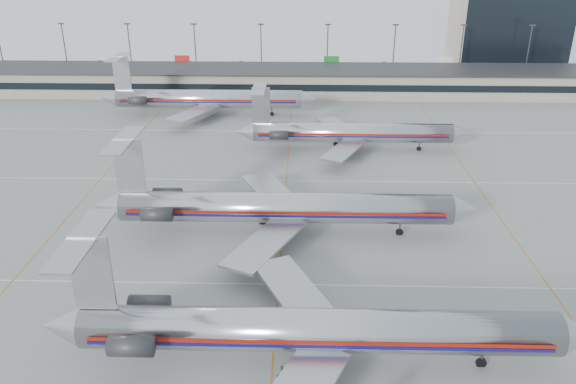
{
  "coord_description": "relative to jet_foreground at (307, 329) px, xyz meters",
  "views": [
    {
      "loc": [
        2.5,
        -42.92,
        34.72
      ],
      "look_at": [
        0.65,
        25.31,
        4.5
      ],
      "focal_mm": 35.0,
      "sensor_mm": 36.0,
      "label": 1
    }
  ],
  "objects": [
    {
      "name": "jet_foreground",
      "position": [
        0.0,
        0.0,
        0.0
      ],
      "size": [
        48.99,
        28.84,
        12.82
      ],
      "color": "silver",
      "rests_on": "ground"
    },
    {
      "name": "terminal",
      "position": [
        -3.05,
        100.7,
        -0.56
      ],
      "size": [
        162.0,
        17.0,
        6.25
      ],
      "color": "gray",
      "rests_on": "ground"
    },
    {
      "name": "light_mast_row",
      "position": [
        -3.05,
        114.73,
        4.86
      ],
      "size": [
        163.6,
        0.4,
        15.28
      ],
      "color": "#38383D",
      "rests_on": "ground"
    },
    {
      "name": "apron_markings",
      "position": [
        -3.05,
        12.73,
        -3.71
      ],
      "size": [
        160.0,
        0.15,
        0.02
      ],
      "primitive_type": "cube",
      "color": "silver",
      "rests_on": "ground"
    },
    {
      "name": "jet_third_row",
      "position": [
        7.6,
        57.76,
        -0.35
      ],
      "size": [
        42.46,
        26.12,
        11.61
      ],
      "color": "silver",
      "rests_on": "ground"
    },
    {
      "name": "jet_back_row",
      "position": [
        -22.2,
        79.82,
        0.05
      ],
      "size": [
        47.53,
        29.24,
        13.0
      ],
      "color": "silver",
      "rests_on": "ground"
    },
    {
      "name": "ground",
      "position": [
        -3.05,
        2.73,
        -3.72
      ],
      "size": [
        260.0,
        260.0,
        0.0
      ],
      "primitive_type": "plane",
      "color": "gray",
      "rests_on": "ground"
    },
    {
      "name": "jet_second_row",
      "position": [
        -3.68,
        24.83,
        0.05
      ],
      "size": [
        49.64,
        29.23,
        12.99
      ],
      "color": "silver",
      "rests_on": "ground"
    },
    {
      "name": "distant_building",
      "position": [
        58.95,
        130.73,
        8.78
      ],
      "size": [
        30.0,
        20.0,
        25.0
      ],
      "primitive_type": "cube",
      "color": "tan",
      "rests_on": "ground"
    }
  ]
}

